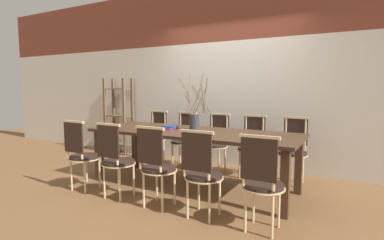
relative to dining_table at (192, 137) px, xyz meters
The scene contains 16 objects.
ground_plane 0.69m from the dining_table, ahead, with size 16.00×16.00×0.00m, color brown.
wall_rear 1.64m from the dining_table, 90.00° to the left, with size 12.00×0.06×3.20m.
dining_table is the anchor object (origin of this frame).
chair_near_leftend 1.48m from the dining_table, 144.90° to the right, with size 0.41×0.41×0.95m.
chair_near_left 1.05m from the dining_table, 125.60° to the right, with size 0.41×0.41×0.95m.
chair_near_center 0.86m from the dining_table, 89.41° to the right, with size 0.41×0.41×0.95m.
chair_near_right 1.04m from the dining_table, 55.37° to the right, with size 0.41×0.41×0.95m.
chair_near_rightend 1.49m from the dining_table, 34.83° to the right, with size 0.41×0.41×0.95m.
chair_far_leftend 1.50m from the dining_table, 145.53° to the left, with size 0.41×0.41×0.95m.
chair_far_left 1.07m from the dining_table, 126.49° to the left, with size 0.41×0.41×0.95m.
chair_far_center 0.86m from the dining_table, 91.16° to the left, with size 0.41×0.41×0.95m.
chair_far_right 1.04m from the dining_table, 55.55° to the left, with size 0.41×0.41×0.95m.
chair_far_rightend 1.47m from the dining_table, 35.32° to the left, with size 0.41×0.41×0.95m.
vase_centerpiece 0.24m from the dining_table, 98.17° to the left, with size 0.37×0.44×0.79m.
book_stack 0.42m from the dining_table, behind, with size 0.21×0.20×0.04m.
shelving_rack 2.64m from the dining_table, 154.25° to the left, with size 0.57×0.30×1.56m.
Camera 1 is at (1.96, -3.53, 1.37)m, focal length 28.00 mm.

